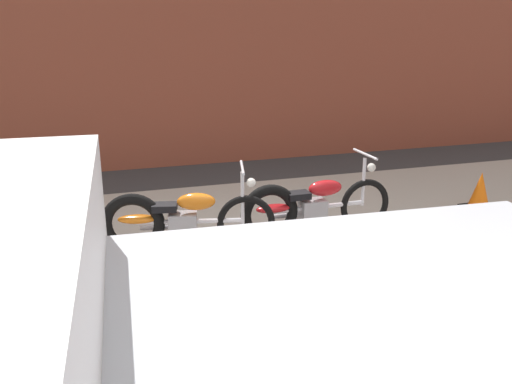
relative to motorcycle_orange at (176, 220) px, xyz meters
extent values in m
plane|color=#38383A|center=(0.85, -0.92, -0.40)|extent=(80.00, 80.00, 0.00)
cube|color=#B2ADA3|center=(0.85, 0.83, -0.40)|extent=(36.00, 3.50, 0.01)
cube|color=brown|center=(0.85, 4.28, 2.35)|extent=(36.00, 0.50, 5.51)
torus|color=black|center=(0.79, -0.19, -0.06)|extent=(0.68, 0.23, 0.68)
torus|color=black|center=(-0.48, 0.11, -0.03)|extent=(0.74, 0.29, 0.73)
cylinder|color=silver|center=(0.15, -0.04, -0.02)|extent=(1.22, 0.33, 0.06)
cube|color=#99999E|center=(0.07, -0.02, -0.06)|extent=(0.36, 0.29, 0.28)
ellipsoid|color=orange|center=(0.23, -0.06, 0.22)|extent=(0.47, 0.28, 0.20)
ellipsoid|color=orange|center=(-0.43, 0.10, 0.03)|extent=(0.47, 0.28, 0.10)
cube|color=black|center=(-0.12, 0.03, 0.16)|extent=(0.32, 0.26, 0.08)
cylinder|color=silver|center=(0.75, -0.18, 0.25)|extent=(0.05, 0.05, 0.62)
cylinder|color=silver|center=(0.75, -0.18, 0.61)|extent=(0.16, 0.57, 0.03)
sphere|color=white|center=(0.84, -0.20, 0.43)|extent=(0.11, 0.11, 0.11)
cylinder|color=silver|center=(-0.12, 0.18, -0.14)|extent=(0.55, 0.18, 0.06)
torus|color=black|center=(2.43, 0.01, -0.06)|extent=(0.68, 0.09, 0.68)
torus|color=black|center=(1.13, -0.01, -0.03)|extent=(0.73, 0.14, 0.73)
cylinder|color=silver|center=(1.78, 0.00, -0.02)|extent=(1.24, 0.07, 0.06)
cube|color=#99999E|center=(1.70, 0.00, -0.06)|extent=(0.32, 0.22, 0.28)
ellipsoid|color=red|center=(1.86, 0.00, 0.22)|extent=(0.44, 0.20, 0.20)
ellipsoid|color=red|center=(1.18, -0.01, 0.03)|extent=(0.44, 0.19, 0.10)
cube|color=black|center=(1.50, -0.01, 0.16)|extent=(0.28, 0.20, 0.08)
cylinder|color=silver|center=(2.39, 0.01, 0.25)|extent=(0.04, 0.04, 0.62)
cylinder|color=silver|center=(2.39, 0.01, 0.61)|extent=(0.04, 0.58, 0.03)
sphere|color=white|center=(2.49, 0.01, 0.43)|extent=(0.11, 0.11, 0.11)
cylinder|color=silver|center=(1.46, 0.14, -0.14)|extent=(0.55, 0.07, 0.06)
cone|color=orange|center=(4.40, 0.24, -0.12)|extent=(0.32, 0.32, 0.55)
cube|color=black|center=(4.40, 0.24, -0.38)|extent=(0.40, 0.40, 0.04)
camera|label=1|loc=(-0.86, -5.87, 2.16)|focal=38.09mm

